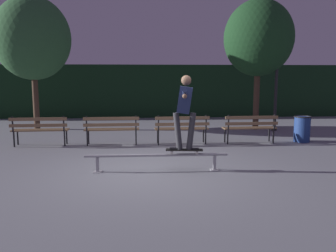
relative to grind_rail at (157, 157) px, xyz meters
The scene contains 13 objects.
ground_plane 0.30m from the grind_rail, 90.00° to the left, with size 90.00×90.00×0.00m, color slate.
hedge_backdrop 10.44m from the grind_rail, 90.00° to the left, with size 24.00×1.20×2.60m, color black.
grind_rail is the anchor object (origin of this frame).
skateboard 0.61m from the grind_rail, ahead, with size 0.80×0.29×0.09m.
skateboarder 1.24m from the grind_rail, ahead, with size 0.63×1.40×1.56m.
park_bench_leftmost 4.39m from the grind_rail, 138.33° to the left, with size 1.61×0.47×0.88m.
park_bench_left_center 3.17m from the grind_rail, 112.62° to the left, with size 1.61×0.47×0.88m.
park_bench_right_center 3.05m from the grind_rail, 73.82° to the left, with size 1.61×0.47×0.88m.
park_bench_rightmost 4.13m from the grind_rail, 45.09° to the left, with size 1.61×0.47×0.88m.
tree_far_right 7.62m from the grind_rail, 55.03° to the left, with size 2.56×2.56×4.84m.
tree_far_left 8.27m from the grind_rail, 125.00° to the left, with size 2.79×2.79×4.95m.
lamp_post_right 7.41m from the grind_rail, 49.39° to the left, with size 0.32×0.32×3.90m.
trash_can 5.53m from the grind_rail, 33.77° to the left, with size 0.52×0.52×0.80m.
Camera 1 is at (-0.23, -7.13, 1.96)m, focal length 36.59 mm.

